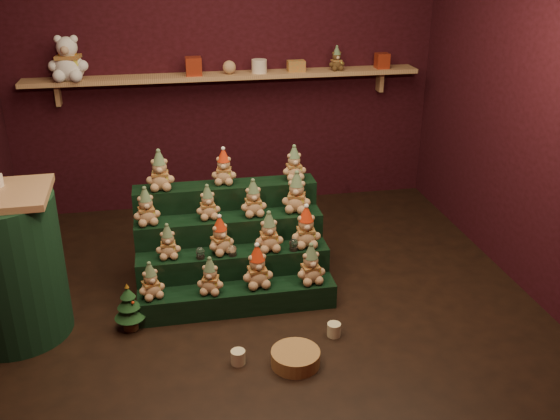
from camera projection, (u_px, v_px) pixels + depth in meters
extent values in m
plane|color=black|center=(261.00, 306.00, 4.52)|extent=(4.00, 4.00, 0.00)
cube|color=black|center=(224.00, 61.00, 5.80)|extent=(4.00, 0.10, 2.80)
cube|color=black|center=(351.00, 276.00, 2.11)|extent=(4.00, 0.10, 2.80)
cube|color=black|center=(550.00, 104.00, 4.31)|extent=(0.10, 4.00, 2.80)
cube|color=tan|center=(226.00, 76.00, 5.68)|extent=(3.60, 0.26, 0.04)
cube|color=tan|center=(58.00, 94.00, 5.54)|extent=(0.04, 0.12, 0.20)
cube|color=tan|center=(380.00, 81.00, 6.05)|extent=(0.04, 0.12, 0.20)
cube|color=black|center=(238.00, 299.00, 4.44)|extent=(1.40, 0.22, 0.18)
cube|color=black|center=(234.00, 273.00, 4.60)|extent=(1.40, 0.22, 0.36)
cube|color=black|center=(230.00, 249.00, 4.77)|extent=(1.40, 0.22, 0.54)
cube|color=black|center=(227.00, 226.00, 4.93)|extent=(1.40, 0.22, 0.72)
cylinder|color=black|center=(201.00, 257.00, 4.43)|extent=(0.06, 0.06, 0.02)
sphere|color=white|center=(200.00, 252.00, 4.42)|extent=(0.06, 0.06, 0.06)
cylinder|color=black|center=(233.00, 254.00, 4.47)|extent=(0.06, 0.06, 0.02)
sphere|color=white|center=(232.00, 249.00, 4.46)|extent=(0.06, 0.06, 0.06)
cylinder|color=black|center=(294.00, 249.00, 4.55)|extent=(0.06, 0.06, 0.03)
sphere|color=white|center=(294.00, 243.00, 4.53)|extent=(0.07, 0.07, 0.07)
cylinder|color=black|center=(8.00, 268.00, 4.04)|extent=(0.71, 0.71, 0.97)
cylinder|color=#462F19|center=(131.00, 325.00, 4.25)|extent=(0.10, 0.10, 0.05)
cone|color=#143717|center=(129.00, 310.00, 4.21)|extent=(0.21, 0.21, 0.10)
cone|color=#143717|center=(128.00, 301.00, 4.18)|extent=(0.16, 0.16, 0.09)
cone|color=#143717|center=(127.00, 292.00, 4.15)|extent=(0.10, 0.10, 0.07)
cone|color=gold|center=(127.00, 286.00, 4.13)|extent=(0.03, 0.03, 0.03)
cylinder|color=beige|center=(238.00, 357.00, 3.90)|extent=(0.09, 0.09, 0.09)
cylinder|color=beige|center=(334.00, 330.00, 4.17)|extent=(0.09, 0.09, 0.09)
cylinder|color=#A37541|center=(295.00, 358.00, 3.89)|extent=(0.36, 0.36, 0.10)
cube|color=#992E17|center=(194.00, 66.00, 5.57)|extent=(0.14, 0.14, 0.16)
cylinder|color=beige|center=(259.00, 66.00, 5.68)|extent=(0.14, 0.14, 0.12)
cube|color=#992E17|center=(382.00, 61.00, 5.88)|extent=(0.12, 0.12, 0.14)
sphere|color=tan|center=(229.00, 67.00, 5.64)|extent=(0.12, 0.12, 0.12)
cube|color=#D2511D|center=(296.00, 66.00, 5.75)|extent=(0.16, 0.10, 0.10)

